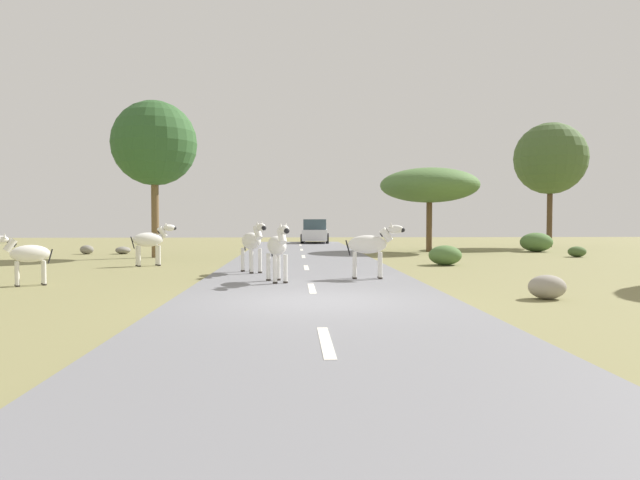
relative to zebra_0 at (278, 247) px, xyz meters
The scene contains 18 objects.
ground_plane 3.65m from the zebra_0, 75.14° to the right, with size 90.00×90.00×0.00m, color olive.
road 3.64m from the zebra_0, 75.70° to the right, with size 6.00×64.00×0.05m, color slate.
lane_markings 4.58m from the zebra_0, 78.86° to the right, with size 0.16×56.00×0.01m.
zebra_0 is the anchor object (origin of this frame).
zebra_1 2.75m from the zebra_0, 18.10° to the left, with size 1.69×0.53×1.59m.
zebra_2 2.96m from the zebra_0, 107.29° to the left, with size 1.02×1.62×1.64m.
zebra_3 6.50m from the zebra_0, behind, with size 1.33×0.92×1.37m.
zebra_4 7.93m from the zebra_0, 128.30° to the left, with size 1.58×1.06×1.62m.
car_0 26.57m from the zebra_0, 85.67° to the left, with size 2.22×4.44×1.74m.
tree_0 17.30m from the zebra_0, 62.91° to the left, with size 5.34×5.34×4.55m.
tree_1 13.26m from the zebra_0, 118.12° to the left, with size 3.85×3.85×7.15m.
tree_4 26.64m from the zebra_0, 50.26° to the left, with size 4.54×4.54×7.92m.
bush_0 8.73m from the zebra_0, 44.66° to the left, with size 1.26×1.13×0.75m, color #4C7038.
bush_1 17.23m from the zebra_0, 37.73° to the left, with size 0.82×0.74×0.49m, color #425B2D.
bush_3 20.25m from the zebra_0, 47.67° to the left, with size 1.73×1.56×1.04m, color #4C7038.
rock_0 17.13m from the zebra_0, 125.90° to the left, with size 0.67×0.56×0.45m, color gray.
rock_1 16.27m from the zebra_0, 120.59° to the left, with size 0.74×0.80×0.38m, color gray.
rock_2 6.72m from the zebra_0, 27.89° to the right, with size 0.81×0.64×0.53m, color gray.
Camera 1 is at (-0.47, -11.55, 1.70)m, focal length 31.49 mm.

